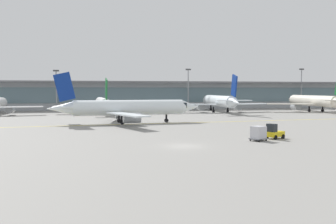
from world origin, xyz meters
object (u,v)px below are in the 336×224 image
apron_light_mast_3 (301,87)px  gate_airplane_2 (103,103)px  taxiing_regional_jet (127,108)px  apron_light_mast_1 (56,88)px  cargo_dolly_lead (258,133)px  gate_airplane_3 (219,101)px  baggage_tug (274,132)px  gate_airplane_4 (313,101)px  apron_light_mast_2 (188,87)px

apron_light_mast_3 → gate_airplane_2: bearing=-167.4°
taxiing_regional_jet → apron_light_mast_1: (-17.75, 46.50, 4.09)m
cargo_dolly_lead → gate_airplane_3: bearing=49.1°
gate_airplane_3 → baggage_tug: gate_airplane_3 is taller
gate_airplane_2 → cargo_dolly_lead: 62.88m
cargo_dolly_lead → apron_light_mast_3: 93.03m
gate_airplane_3 → apron_light_mast_1: size_ratio=2.54×
taxiing_regional_jet → apron_light_mast_1: 49.94m
baggage_tug → cargo_dolly_lead: 3.38m
gate_airplane_4 → taxiing_regional_jet: (-59.78, -27.62, -0.21)m
gate_airplane_3 → apron_light_mast_3: size_ratio=2.28×
gate_airplane_3 → cargo_dolly_lead: (-15.98, -59.89, -2.21)m
cargo_dolly_lead → apron_light_mast_2: bearing=56.2°
apron_light_mast_2 → apron_light_mast_3: bearing=1.2°
taxiing_regional_jet → cargo_dolly_lead: taxiing_regional_jet is taller
taxiing_regional_jet → apron_light_mast_3: apron_light_mast_3 is taller
cargo_dolly_lead → apron_light_mast_2: (10.47, 75.21, 6.52)m
gate_airplane_3 → baggage_tug: size_ratio=11.13×
gate_airplane_2 → apron_light_mast_3: (71.50, 15.97, 4.96)m
gate_airplane_4 → apron_light_mast_3: size_ratio=2.29×
gate_airplane_3 → taxiing_regional_jet: bearing=137.6°
gate_airplane_3 → apron_light_mast_2: apron_light_mast_2 is taller
apron_light_mast_3 → gate_airplane_3: bearing=-156.4°
taxiing_regional_jet → apron_light_mast_1: bearing=106.9°
gate_airplane_3 → gate_airplane_4: (29.32, -3.34, 0.00)m
apron_light_mast_3 → gate_airplane_4: bearing=-111.8°
gate_airplane_2 → gate_airplane_3: bearing=-93.1°
apron_light_mast_2 → gate_airplane_2: bearing=-152.4°
gate_airplane_2 → gate_airplane_4: (63.69, -3.55, 0.34)m
apron_light_mast_1 → gate_airplane_2: bearing=-47.9°
baggage_tug → gate_airplane_3: bearing=51.6°
taxiing_regional_jet → cargo_dolly_lead: 32.42m
gate_airplane_4 → apron_light_mast_1: 79.89m
gate_airplane_4 → baggage_tug: size_ratio=11.14×
gate_airplane_4 → cargo_dolly_lead: size_ratio=12.70×
cargo_dolly_lead → apron_light_mast_1: (-32.24, 75.44, 6.09)m
gate_airplane_2 → baggage_tug: 62.46m
apron_light_mast_1 → apron_light_mast_2: (42.71, -0.22, 0.43)m
gate_airplane_3 → baggage_tug: bearing=169.7°
gate_airplane_2 → apron_light_mast_2: size_ratio=2.13×
gate_airplane_3 → taxiing_regional_jet: gate_airplane_3 is taller
gate_airplane_4 → baggage_tug: gate_airplane_4 is taller
gate_airplane_2 → gate_airplane_4: gate_airplane_4 is taller
taxiing_regional_jet → apron_light_mast_3: 82.55m
apron_light_mast_2 → gate_airplane_3: bearing=-70.2°
gate_airplane_4 → apron_light_mast_2: size_ratio=2.39×
taxiing_regional_jet → apron_light_mast_1: size_ratio=2.38×
gate_airplane_3 → apron_light_mast_1: apron_light_mast_1 is taller
cargo_dolly_lead → apron_light_mast_1: apron_light_mast_1 is taller
taxiing_regional_jet → apron_light_mast_3: (67.59, 47.14, 4.83)m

